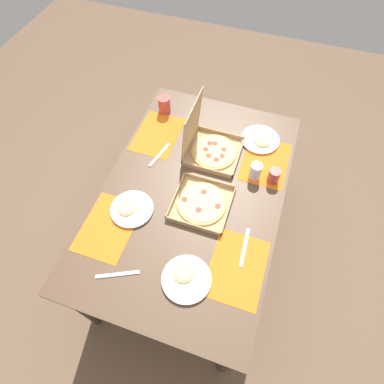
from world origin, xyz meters
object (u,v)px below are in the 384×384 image
(plate_far_left, at_px, (131,209))
(cup_spare, at_px, (274,176))
(plate_near_left, at_px, (186,279))
(cup_clear_left, at_px, (255,171))
(pizza_box_edge_far, at_px, (209,146))
(pizza_box_center, at_px, (202,203))
(plate_middle, at_px, (260,140))
(cup_dark, at_px, (164,105))

(plate_far_left, relative_size, cup_spare, 2.53)
(plate_near_left, distance_m, cup_spare, 0.75)
(cup_clear_left, bearing_deg, pizza_box_edge_far, 72.11)
(pizza_box_center, bearing_deg, plate_near_left, -172.40)
(plate_middle, relative_size, cup_dark, 2.18)
(cup_clear_left, bearing_deg, plate_far_left, 126.38)
(pizza_box_center, distance_m, plate_near_left, 0.42)
(pizza_box_center, xyz_separation_m, cup_spare, (0.28, -0.33, 0.03))
(pizza_box_center, distance_m, plate_far_left, 0.38)
(plate_near_left, bearing_deg, cup_spare, -21.92)
(cup_clear_left, bearing_deg, plate_near_left, 165.74)
(pizza_box_center, height_order, plate_near_left, pizza_box_center)
(pizza_box_center, xyz_separation_m, cup_clear_left, (0.27, -0.23, 0.04))
(pizza_box_edge_far, relative_size, cup_dark, 3.15)
(cup_clear_left, bearing_deg, plate_middle, 4.55)
(plate_far_left, bearing_deg, plate_middle, -38.04)
(pizza_box_edge_far, height_order, cup_spare, pizza_box_edge_far)
(plate_far_left, distance_m, cup_spare, 0.81)
(pizza_box_center, bearing_deg, cup_dark, 36.57)
(cup_dark, relative_size, cup_spare, 1.20)
(plate_near_left, height_order, cup_clear_left, cup_clear_left)
(cup_dark, xyz_separation_m, cup_clear_left, (-0.34, -0.68, -0.00))
(plate_near_left, bearing_deg, plate_middle, -8.90)
(pizza_box_edge_far, xyz_separation_m, pizza_box_center, (-0.37, -0.07, -0.04))
(plate_near_left, bearing_deg, cup_clear_left, -14.26)
(pizza_box_edge_far, bearing_deg, cup_dark, 57.49)
(plate_near_left, distance_m, cup_dark, 1.14)
(plate_middle, height_order, cup_spare, cup_spare)
(pizza_box_center, height_order, cup_spare, cup_spare)
(pizza_box_center, xyz_separation_m, plate_middle, (0.55, -0.21, -0.00))
(pizza_box_center, height_order, cup_dark, cup_dark)
(pizza_box_edge_far, xyz_separation_m, plate_far_left, (-0.52, 0.27, -0.04))
(pizza_box_center, relative_size, cup_dark, 2.80)
(pizza_box_edge_far, distance_m, cup_spare, 0.41)
(plate_near_left, xyz_separation_m, cup_spare, (0.69, -0.28, 0.04))
(plate_middle, relative_size, cup_clear_left, 2.20)
(pizza_box_center, distance_m, cup_clear_left, 0.36)
(cup_spare, distance_m, cup_clear_left, 0.11)
(plate_middle, bearing_deg, pizza_box_center, 159.48)
(cup_dark, bearing_deg, cup_spare, -112.84)
(pizza_box_edge_far, height_order, plate_far_left, pizza_box_edge_far)
(plate_far_left, relative_size, cup_clear_left, 2.13)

